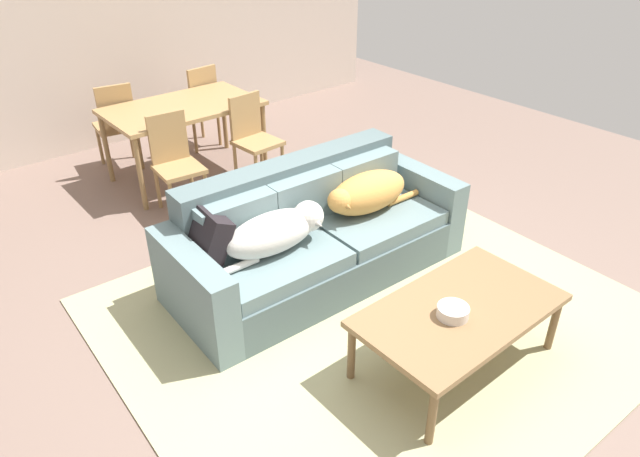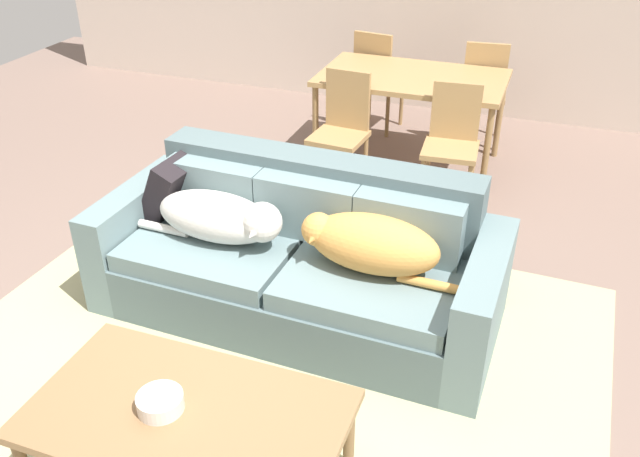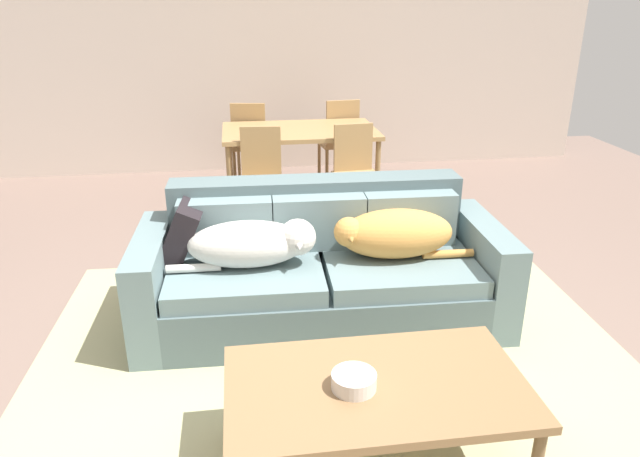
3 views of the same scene
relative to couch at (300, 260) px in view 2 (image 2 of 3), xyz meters
The scene contains 13 objects.
ground_plane 0.52m from the couch, 123.61° to the right, with size 10.00×10.00×0.00m, color #766055.
area_rug 0.79m from the couch, 90.16° to the right, with size 3.49×3.15×0.01m, color tan.
couch is the anchor object (origin of this frame).
dog_on_left_cushion 0.51m from the couch, 163.69° to the right, with size 0.90×0.36×0.30m.
dog_on_right_cushion 0.53m from the couch, 14.39° to the right, with size 0.88×0.37×0.31m.
throw_pillow_by_left_arm 0.91m from the couch, behind, with size 0.15×0.37×0.37m, color black.
coffee_table 1.38m from the couch, 88.28° to the right, with size 1.29×0.74×0.45m.
bowl_on_coffee_table 1.40m from the couch, 92.56° to the right, with size 0.19×0.19×0.07m, color silver.
dining_table 2.26m from the couch, 87.07° to the left, with size 1.49×0.90×0.77m.
dining_chair_near_left 1.69m from the couch, 100.17° to the left, with size 0.43×0.43×0.91m.
dining_chair_near_right 1.75m from the couch, 71.15° to the left, with size 0.43×0.43×0.91m.
dining_chair_far_left 2.86m from the couch, 97.15° to the left, with size 0.45×0.45×0.95m.
dining_chair_far_right 2.90m from the couch, 77.61° to the left, with size 0.44×0.44×0.95m.
Camera 2 is at (1.45, -2.70, 2.49)m, focal length 37.84 mm.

